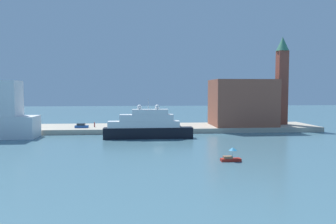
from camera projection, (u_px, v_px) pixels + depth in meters
name	position (u px, v px, depth m)	size (l,w,h in m)	color
ground	(159.00, 142.00, 87.32)	(400.00, 400.00, 0.00)	slate
quay_dock	(154.00, 128.00, 112.81)	(110.00, 19.39, 1.54)	#B7AD99
large_yacht	(147.00, 127.00, 93.56)	(25.09, 3.57, 11.28)	black
small_motorboat	(231.00, 156.00, 63.71)	(3.86, 1.61, 2.65)	#B22319
harbor_building	(242.00, 103.00, 113.87)	(20.82, 15.53, 15.67)	#93513D
bell_tower	(282.00, 77.00, 116.75)	(4.46, 4.46, 30.75)	brown
parked_car	(82.00, 126.00, 106.56)	(4.27, 1.64, 1.44)	#1E4C99
person_figure	(94.00, 125.00, 108.75)	(0.36, 0.36, 1.72)	maroon
mooring_bollard	(180.00, 127.00, 105.20)	(0.44, 0.44, 0.87)	black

